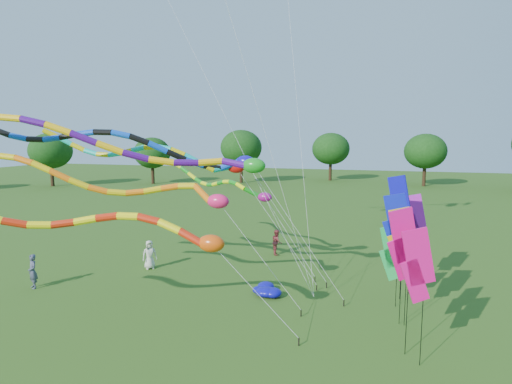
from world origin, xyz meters
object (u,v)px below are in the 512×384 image
(tube_kite_red, at_px, (95,223))
(tube_kite_orange, at_px, (128,185))
(blue_nylon_heap, at_px, (270,290))
(person_a, at_px, (150,255))
(person_c, at_px, (277,242))
(person_b, at_px, (33,271))

(tube_kite_red, bearing_deg, tube_kite_orange, 87.22)
(tube_kite_orange, xyz_separation_m, blue_nylon_heap, (5.39, 3.17, -5.19))
(blue_nylon_heap, xyz_separation_m, person_a, (-7.49, 1.90, 0.61))
(person_c, bearing_deg, tube_kite_red, 143.90)
(blue_nylon_heap, bearing_deg, tube_kite_orange, -149.58)
(tube_kite_orange, xyz_separation_m, person_b, (-5.99, 0.70, -4.55))
(person_a, bearing_deg, tube_kite_orange, -108.43)
(tube_kite_orange, distance_m, person_c, 11.67)
(tube_kite_red, bearing_deg, blue_nylon_heap, 38.52)
(tube_kite_red, xyz_separation_m, person_a, (-2.70, 8.13, -3.58))
(tube_kite_orange, height_order, person_b, tube_kite_orange)
(tube_kite_orange, relative_size, person_a, 8.56)
(blue_nylon_heap, bearing_deg, person_a, 165.76)
(person_c, bearing_deg, blue_nylon_heap, 169.81)
(blue_nylon_heap, relative_size, person_a, 1.02)
(tube_kite_red, distance_m, blue_nylon_heap, 8.90)
(tube_kite_red, xyz_separation_m, blue_nylon_heap, (4.79, 6.23, -4.19))
(tube_kite_orange, relative_size, person_c, 8.71)
(tube_kite_orange, bearing_deg, person_b, 165.00)
(person_b, bearing_deg, tube_kite_red, -0.11)
(tube_kite_red, xyz_separation_m, person_c, (3.50, 12.97, -3.60))
(tube_kite_red, distance_m, person_c, 13.91)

